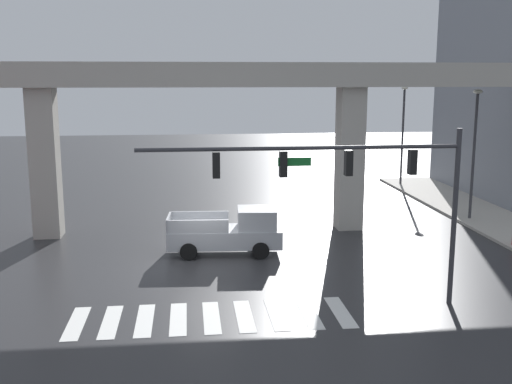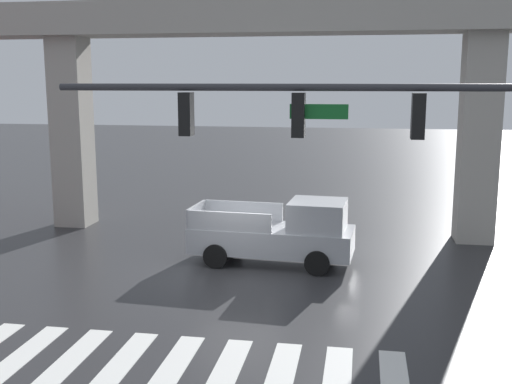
# 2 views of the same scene
# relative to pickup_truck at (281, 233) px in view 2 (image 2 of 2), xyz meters

# --- Properties ---
(ground_plane) EXTENTS (120.00, 120.00, 0.00)m
(ground_plane) POSITION_rel_pickup_truck_xyz_m (-1.21, -1.39, -0.99)
(ground_plane) COLOR #2D2D30
(crosswalk_stripes) EXTENTS (9.35, 2.80, 0.01)m
(crosswalk_stripes) POSITION_rel_pickup_truck_xyz_m (-1.21, -7.43, -0.98)
(crosswalk_stripes) COLOR silver
(crosswalk_stripes) RESTS_ON ground
(elevated_overpass) EXTENTS (58.62, 2.14, 8.60)m
(elevated_overpass) POSITION_rel_pickup_truck_xyz_m (-1.21, 4.07, 6.40)
(elevated_overpass) COLOR #ADA89E
(elevated_overpass) RESTS_ON ground
(pickup_truck) EXTENTS (5.21, 2.33, 2.08)m
(pickup_truck) POSITION_rel_pickup_truck_xyz_m (0.00, 0.00, 0.00)
(pickup_truck) COLOR #A8AAAF
(pickup_truck) RESTS_ON ground
(traffic_signal_mast) EXTENTS (10.89, 0.32, 6.20)m
(traffic_signal_mast) POSITION_rel_pickup_truck_xyz_m (3.57, -7.04, 3.68)
(traffic_signal_mast) COLOR #38383D
(traffic_signal_mast) RESTS_ON ground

